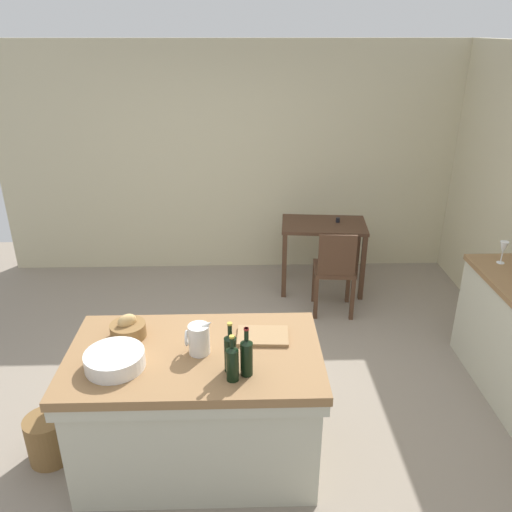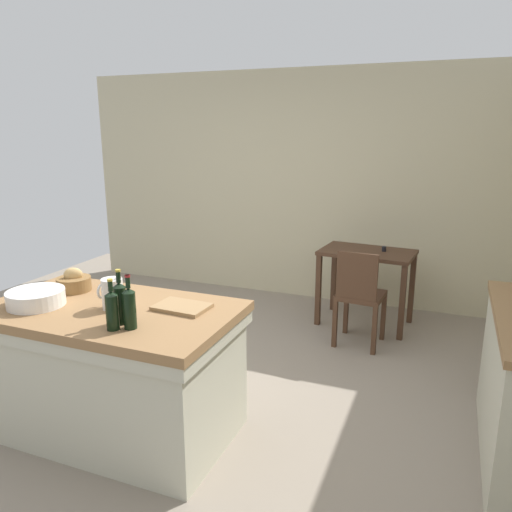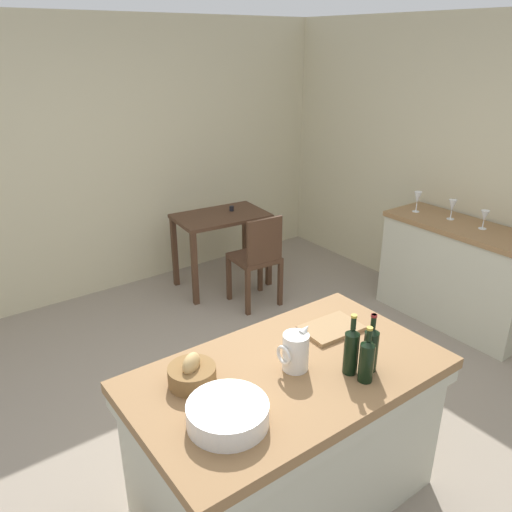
# 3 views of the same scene
# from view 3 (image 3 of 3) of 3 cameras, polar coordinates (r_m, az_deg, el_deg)

# --- Properties ---
(ground_plane) EXTENTS (6.76, 6.76, 0.00)m
(ground_plane) POSITION_cam_3_polar(r_m,az_deg,el_deg) (3.56, 0.03, -18.58)
(ground_plane) COLOR gray
(wall_back) EXTENTS (5.32, 0.12, 2.60)m
(wall_back) POSITION_cam_3_polar(r_m,az_deg,el_deg) (5.11, -17.78, 9.96)
(wall_back) COLOR beige
(wall_back) RESTS_ON ground
(wall_right) EXTENTS (0.12, 5.20, 2.60)m
(wall_right) POSITION_cam_3_polar(r_m,az_deg,el_deg) (4.81, 26.12, 7.94)
(wall_right) COLOR beige
(wall_right) RESTS_ON ground
(island_table) EXTENTS (1.58, 0.91, 0.86)m
(island_table) POSITION_cam_3_polar(r_m,az_deg,el_deg) (2.83, 3.48, -19.19)
(island_table) COLOR olive
(island_table) RESTS_ON ground
(side_cabinet) EXTENTS (0.52, 1.36, 0.92)m
(side_cabinet) POSITION_cam_3_polar(r_m,az_deg,el_deg) (4.83, 21.58, -1.89)
(side_cabinet) COLOR olive
(side_cabinet) RESTS_ON ground
(writing_desk) EXTENTS (0.95, 0.64, 0.82)m
(writing_desk) POSITION_cam_3_polar(r_m,az_deg,el_deg) (5.11, -3.94, 3.30)
(writing_desk) COLOR #472D1E
(writing_desk) RESTS_ON ground
(wooden_chair) EXTENTS (0.43, 0.43, 0.91)m
(wooden_chair) POSITION_cam_3_polar(r_m,az_deg,el_deg) (4.74, 0.17, -0.13)
(wooden_chair) COLOR #472D1E
(wooden_chair) RESTS_ON ground
(pitcher) EXTENTS (0.17, 0.13, 0.23)m
(pitcher) POSITION_cam_3_polar(r_m,az_deg,el_deg) (2.53, 4.43, -10.61)
(pitcher) COLOR silver
(pitcher) RESTS_ON island_table
(wash_bowl) EXTENTS (0.35, 0.35, 0.10)m
(wash_bowl) POSITION_cam_3_polar(r_m,az_deg,el_deg) (2.24, -3.20, -17.28)
(wash_bowl) COLOR silver
(wash_bowl) RESTS_ON island_table
(bread_basket) EXTENTS (0.23, 0.23, 0.16)m
(bread_basket) POSITION_cam_3_polar(r_m,az_deg,el_deg) (2.47, -7.20, -12.98)
(bread_basket) COLOR brown
(bread_basket) RESTS_ON island_table
(cutting_board) EXTENTS (0.34, 0.24, 0.02)m
(cutting_board) POSITION_cam_3_polar(r_m,az_deg,el_deg) (2.91, 8.44, -8.04)
(cutting_board) COLOR #99754C
(cutting_board) RESTS_ON island_table
(wine_bottle_dark) EXTENTS (0.07, 0.07, 0.31)m
(wine_bottle_dark) POSITION_cam_3_polar(r_m,az_deg,el_deg) (2.56, 12.75, -10.01)
(wine_bottle_dark) COLOR black
(wine_bottle_dark) RESTS_ON island_table
(wine_bottle_amber) EXTENTS (0.07, 0.07, 0.32)m
(wine_bottle_amber) POSITION_cam_3_polar(r_m,az_deg,el_deg) (2.52, 10.64, -10.29)
(wine_bottle_amber) COLOR black
(wine_bottle_amber) RESTS_ON island_table
(wine_bottle_green) EXTENTS (0.07, 0.07, 0.29)m
(wine_bottle_green) POSITION_cam_3_polar(r_m,az_deg,el_deg) (2.49, 12.32, -11.26)
(wine_bottle_green) COLOR black
(wine_bottle_green) RESTS_ON island_table
(wine_glass_left) EXTENTS (0.07, 0.07, 0.16)m
(wine_glass_left) POSITION_cam_3_polar(r_m,az_deg,el_deg) (4.60, 24.27, 4.08)
(wine_glass_left) COLOR white
(wine_glass_left) RESTS_ON side_cabinet
(wine_glass_middle) EXTENTS (0.07, 0.07, 0.18)m
(wine_glass_middle) POSITION_cam_3_polar(r_m,az_deg,el_deg) (4.74, 21.17, 5.25)
(wine_glass_middle) COLOR white
(wine_glass_middle) RESTS_ON side_cabinet
(wine_glass_right) EXTENTS (0.07, 0.07, 0.19)m
(wine_glass_right) POSITION_cam_3_polar(r_m,az_deg,el_deg) (4.85, 17.67, 6.21)
(wine_glass_right) COLOR white
(wine_glass_right) RESTS_ON side_cabinet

